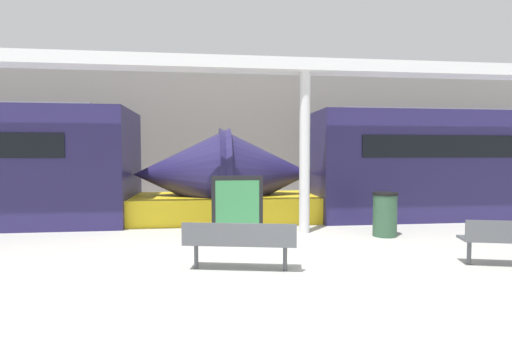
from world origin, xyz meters
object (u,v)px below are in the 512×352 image
object	(u,v)px
bench_near	(240,240)
poster_board	(237,209)
bench_far	(508,238)
trash_bin	(385,214)
train_left	(473,166)
support_column_near	(305,153)

from	to	relation	value
bench_near	poster_board	world-z (taller)	poster_board
bench_far	trash_bin	world-z (taller)	trash_bin
bench_near	poster_board	distance (m)	2.11
train_left	poster_board	bearing A→B (deg)	-158.01
bench_far	bench_near	bearing A→B (deg)	-169.21
bench_near	support_column_near	bearing A→B (deg)	70.61
bench_far	trash_bin	distance (m)	2.80
bench_near	support_column_near	xyz separation A→B (m)	(1.80, 2.96, 1.41)
bench_near	poster_board	bearing A→B (deg)	98.53
bench_far	support_column_near	size ratio (longest dim) A/B	0.39
bench_far	trash_bin	xyz separation A→B (m)	(-0.92, 2.64, 0.01)
poster_board	bench_near	bearing A→B (deg)	-93.38
bench_far	poster_board	xyz separation A→B (m)	(-4.34, 2.42, 0.23)
poster_board	bench_far	bearing A→B (deg)	-29.12
train_left	support_column_near	size ratio (longest dim) A/B	4.09
bench_near	bench_far	xyz separation A→B (m)	(4.46, -0.32, -0.01)
trash_bin	poster_board	xyz separation A→B (m)	(-3.41, -0.22, 0.22)
trash_bin	poster_board	size ratio (longest dim) A/B	0.71
train_left	bench_near	distance (m)	9.36
bench_near	train_left	bearing A→B (deg)	45.67
trash_bin	support_column_near	size ratio (longest dim) A/B	0.26
train_left	poster_board	xyz separation A→B (m)	(-7.62, -3.08, -0.78)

